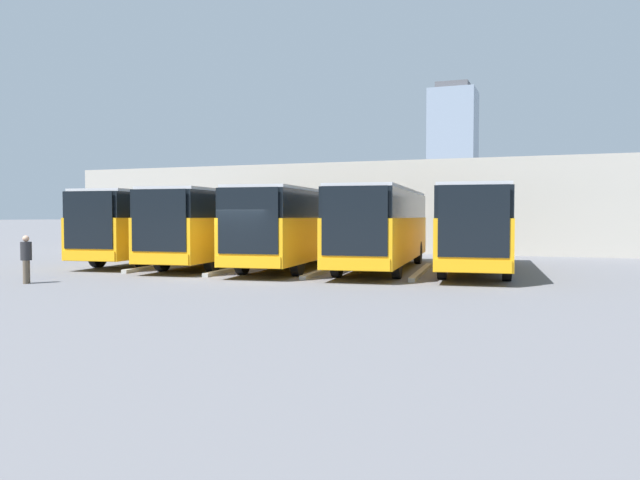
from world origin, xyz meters
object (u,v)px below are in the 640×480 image
at_px(bus_0, 476,225).
at_px(bus_4, 161,224).
at_px(bus_1, 382,225).
at_px(bus_3, 223,224).
at_px(bus_2, 297,225).
at_px(pedestrian, 26,258).

xyz_separation_m(bus_0, bus_4, (15.09, 0.19, 0.00)).
relative_size(bus_1, bus_3, 1.00).
bearing_deg(bus_3, bus_1, 175.39).
distance_m(bus_2, bus_4, 7.58).
height_order(bus_2, bus_4, same).
distance_m(bus_3, pedestrian, 9.58).
relative_size(bus_0, bus_2, 1.00).
bearing_deg(bus_4, bus_1, 171.99).
distance_m(bus_0, bus_4, 15.09).
bearing_deg(bus_4, bus_3, 165.25).
bearing_deg(pedestrian, bus_3, -46.01).
distance_m(bus_1, pedestrian, 13.64).
height_order(bus_2, pedestrian, bus_2).
bearing_deg(bus_3, bus_4, -14.75).
xyz_separation_m(bus_0, bus_1, (3.77, 0.63, 0.00)).
xyz_separation_m(bus_0, pedestrian, (13.61, 10.03, -1.01)).
bearing_deg(bus_1, bus_3, -4.61).
xyz_separation_m(bus_1, bus_4, (11.31, -0.44, 0.00)).
distance_m(bus_2, bus_3, 3.77).
bearing_deg(bus_4, pedestrian, 92.79).
bearing_deg(pedestrian, bus_2, -65.79).
height_order(bus_1, bus_4, same).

